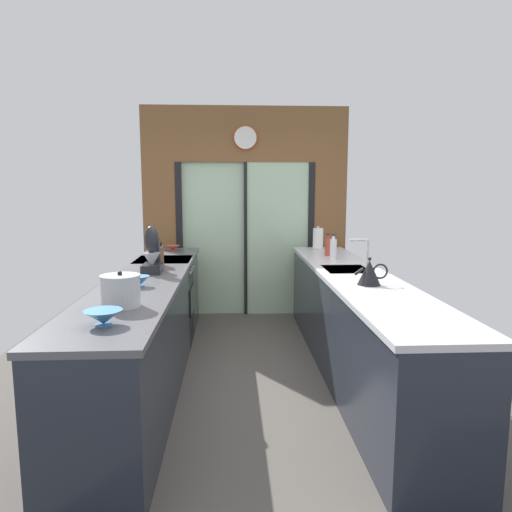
{
  "coord_description": "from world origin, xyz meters",
  "views": [
    {
      "loc": [
        -0.18,
        -3.72,
        1.67
      ],
      "look_at": [
        0.05,
        0.62,
        1.04
      ],
      "focal_mm": 32.88,
      "sensor_mm": 36.0,
      "label": 1
    }
  ],
  "objects": [
    {
      "name": "soap_bottle_near",
      "position": [
        0.89,
        1.14,
        1.04
      ],
      "size": [
        0.07,
        0.07,
        0.27
      ],
      "color": "silver",
      "rests_on": "right_counter_run"
    },
    {
      "name": "paper_towel_roll",
      "position": [
        0.89,
        2.02,
        1.05
      ],
      "size": [
        0.15,
        0.15,
        0.29
      ],
      "color": "#B7BABC",
      "rests_on": "right_counter_run"
    },
    {
      "name": "right_counter_run",
      "position": [
        0.91,
        0.3,
        0.46
      ],
      "size": [
        0.62,
        3.8,
        0.92
      ],
      "color": "#1E232D",
      "rests_on": "ground_plane"
    },
    {
      "name": "knife_block",
      "position": [
        -0.89,
        0.8,
        1.02
      ],
      "size": [
        0.08,
        0.14,
        0.26
      ],
      "color": "brown",
      "rests_on": "left_counter_run"
    },
    {
      "name": "kettle",
      "position": [
        0.89,
        -0.18,
        1.02
      ],
      "size": [
        0.27,
        0.18,
        0.22
      ],
      "color": "black",
      "rests_on": "right_counter_run"
    },
    {
      "name": "stand_mixer",
      "position": [
        -0.89,
        0.45,
        1.08
      ],
      "size": [
        0.17,
        0.27,
        0.42
      ],
      "color": "black",
      "rests_on": "left_counter_run"
    },
    {
      "name": "back_wall_unit",
      "position": [
        0.0,
        2.4,
        1.52
      ],
      "size": [
        2.64,
        0.12,
        2.7
      ],
      "color": "brown",
      "rests_on": "ground_plane"
    },
    {
      "name": "oven_range",
      "position": [
        -0.91,
        1.25,
        0.46
      ],
      "size": [
        0.6,
        0.6,
        0.92
      ],
      "color": "black",
      "rests_on": "ground_plane"
    },
    {
      "name": "stock_pot",
      "position": [
        -0.89,
        -0.77,
        1.02
      ],
      "size": [
        0.25,
        0.25,
        0.23
      ],
      "color": "#B7BABC",
      "rests_on": "left_counter_run"
    },
    {
      "name": "ground_plane",
      "position": [
        0.0,
        0.6,
        -0.01
      ],
      "size": [
        5.04,
        7.6,
        0.02
      ],
      "primitive_type": "cube",
      "color": "#4C4742"
    },
    {
      "name": "mixing_bowl_far",
      "position": [
        -0.89,
        1.9,
        0.96
      ],
      "size": [
        0.18,
        0.18,
        0.07
      ],
      "color": "#BC4C38",
      "rests_on": "left_counter_run"
    },
    {
      "name": "soap_bottle_far",
      "position": [
        0.89,
        1.41,
        1.02
      ],
      "size": [
        0.06,
        0.06,
        0.25
      ],
      "color": "#B23D2D",
      "rests_on": "right_counter_run"
    },
    {
      "name": "mixing_bowl_near",
      "position": [
        -0.89,
        -1.18,
        0.97
      ],
      "size": [
        0.21,
        0.21,
        0.09
      ],
      "color": "teal",
      "rests_on": "left_counter_run"
    },
    {
      "name": "mixing_bowl_mid",
      "position": [
        -0.89,
        -0.15,
        0.96
      ],
      "size": [
        0.15,
        0.15,
        0.08
      ],
      "color": "teal",
      "rests_on": "left_counter_run"
    },
    {
      "name": "left_counter_run",
      "position": [
        -0.91,
        0.13,
        0.47
      ],
      "size": [
        0.62,
        3.8,
        0.92
      ],
      "color": "#1E232D",
      "rests_on": "ground_plane"
    },
    {
      "name": "sink_faucet",
      "position": [
        1.06,
        0.55,
        1.11
      ],
      "size": [
        0.19,
        0.02,
        0.28
      ],
      "color": "#B7BABC",
      "rests_on": "right_counter_run"
    }
  ]
}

